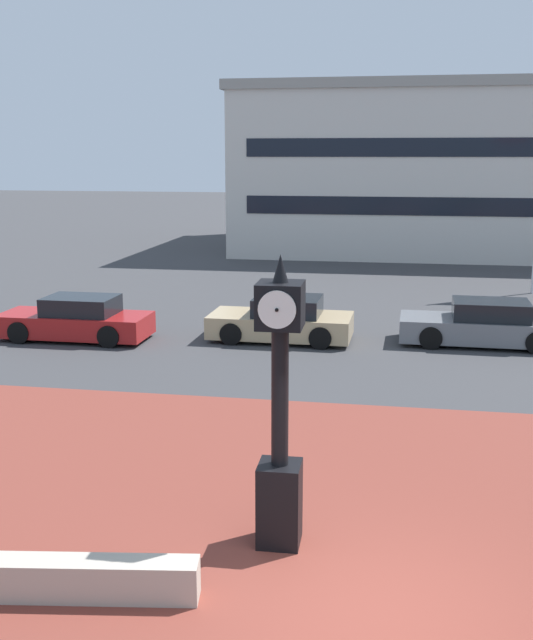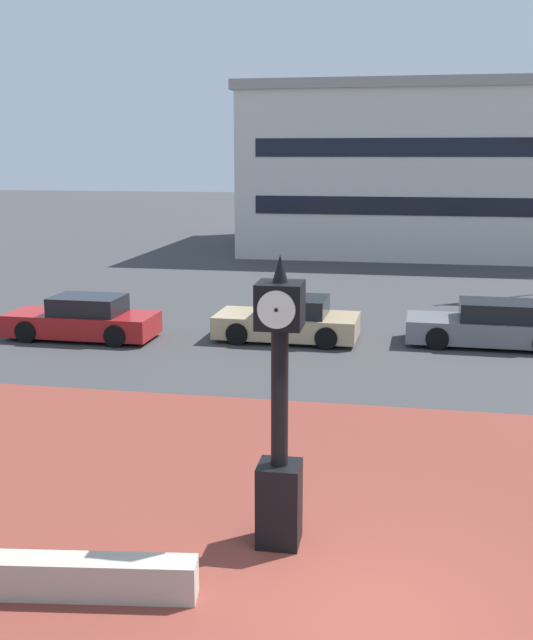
{
  "view_description": "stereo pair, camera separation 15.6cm",
  "coord_description": "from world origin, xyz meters",
  "px_view_note": "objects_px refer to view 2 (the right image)",
  "views": [
    {
      "loc": [
        0.17,
        -8.25,
        5.34
      ],
      "look_at": [
        -1.57,
        1.74,
        3.14
      ],
      "focal_mm": 43.09,
      "sensor_mm": 36.0,
      "label": 1
    },
    {
      "loc": [
        0.32,
        -8.22,
        5.34
      ],
      "look_at": [
        -1.57,
        1.74,
        3.14
      ],
      "focal_mm": 43.09,
      "sensor_mm": 36.0,
      "label": 2
    }
  ],
  "objects_px": {
    "street_clock": "(280,425)",
    "car_street_far": "(83,320)",
    "car_street_mid": "(491,326)",
    "car_street_distant": "(289,321)",
    "civic_building": "(452,169)"
  },
  "relations": [
    {
      "from": "street_clock",
      "to": "car_street_mid",
      "type": "xyz_separation_m",
      "value": [
        3.96,
        12.3,
        -1.17
      ]
    },
    {
      "from": "street_clock",
      "to": "car_street_far",
      "type": "height_order",
      "value": "street_clock"
    },
    {
      "from": "car_street_far",
      "to": "car_street_distant",
      "type": "relative_size",
      "value": 1.06
    },
    {
      "from": "street_clock",
      "to": "civic_building",
      "type": "height_order",
      "value": "civic_building"
    },
    {
      "from": "car_street_mid",
      "to": "car_street_distant",
      "type": "distance_m",
      "value": 5.75
    },
    {
      "from": "street_clock",
      "to": "car_street_distant",
      "type": "xyz_separation_m",
      "value": [
        -1.78,
        11.89,
        -1.17
      ]
    },
    {
      "from": "street_clock",
      "to": "car_street_far",
      "type": "xyz_separation_m",
      "value": [
        -7.75,
        10.95,
        -1.17
      ]
    },
    {
      "from": "street_clock",
      "to": "car_street_mid",
      "type": "distance_m",
      "value": 12.98
    },
    {
      "from": "civic_building",
      "to": "car_street_distant",
      "type": "bearing_deg",
      "value": -102.87
    },
    {
      "from": "street_clock",
      "to": "civic_building",
      "type": "distance_m",
      "value": 36.53
    },
    {
      "from": "street_clock",
      "to": "car_street_distant",
      "type": "distance_m",
      "value": 12.08
    },
    {
      "from": "car_street_mid",
      "to": "car_street_far",
      "type": "height_order",
      "value": "same"
    },
    {
      "from": "civic_building",
      "to": "street_clock",
      "type": "bearing_deg",
      "value": -95.96
    },
    {
      "from": "car_street_far",
      "to": "car_street_distant",
      "type": "distance_m",
      "value": 6.04
    },
    {
      "from": "car_street_mid",
      "to": "car_street_distant",
      "type": "xyz_separation_m",
      "value": [
        -5.74,
        -0.41,
        -0.0
      ]
    }
  ]
}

